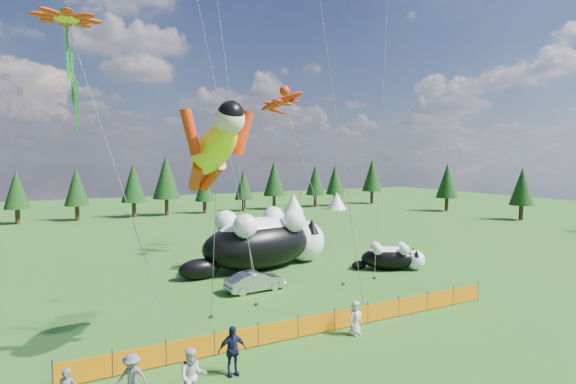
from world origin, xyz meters
name	(u,v)px	position (x,y,z in m)	size (l,w,h in m)	color
ground	(287,315)	(0.00, 0.00, 0.00)	(160.00, 160.00, 0.00)	#0D3A0A
safety_fence	(317,324)	(0.00, -3.00, 0.50)	(22.06, 0.06, 1.10)	#262626
tree_line	(139,189)	(0.00, 45.00, 4.00)	(90.00, 4.00, 8.00)	black
festival_tents	(226,207)	(11.00, 40.00, 1.40)	(50.00, 3.20, 2.80)	white
cat_large	(265,240)	(3.27, 9.84, 2.11)	(12.27, 5.75, 4.45)	black
cat_small	(392,257)	(11.42, 4.97, 0.94)	(5.02, 3.73, 1.99)	black
car	(255,281)	(0.19, 4.68, 0.62)	(1.31, 3.77, 1.24)	silver
spectator_b	(193,377)	(-6.85, -6.29, 0.98)	(0.96, 0.56, 1.97)	beige
spectator_c	(232,351)	(-4.93, -4.92, 0.96)	(1.13, 0.58, 1.92)	#131B35
spectator_d	(132,378)	(-8.61, -5.15, 0.85)	(1.09, 0.56, 1.69)	#5E5E63
spectator_e	(355,318)	(1.56, -3.93, 0.81)	(0.79, 0.52, 1.63)	beige
superhero_kite	(213,150)	(-4.69, -2.22, 8.61)	(4.61, 6.20, 11.12)	#FFF10D
gecko_kite	(282,101)	(6.74, 13.83, 13.13)	(5.96, 13.73, 16.81)	red
flower_kite	(67,22)	(-9.93, 3.19, 14.61)	(5.46, 6.65, 15.82)	red
diamond_kite_b	(387,0)	(13.52, 8.47, 20.91)	(5.74, 6.02, 23.80)	#0D9E9D
diamond_kite_c	(321,9)	(1.77, -0.40, 15.93)	(2.20, 2.50, 17.62)	blue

